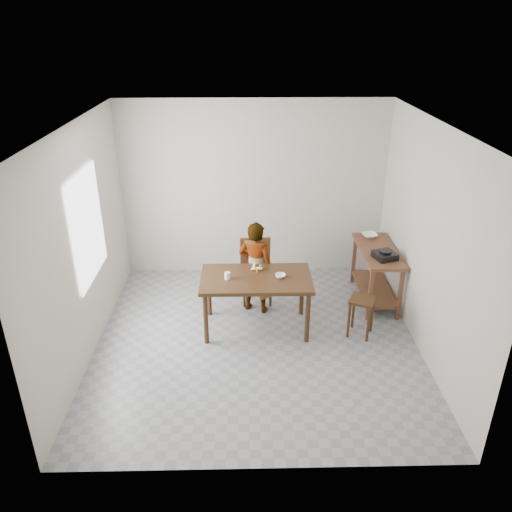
{
  "coord_description": "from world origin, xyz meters",
  "views": [
    {
      "loc": [
        -0.13,
        -5.26,
        3.69
      ],
      "look_at": [
        0.0,
        0.4,
        1.0
      ],
      "focal_mm": 35.0,
      "sensor_mm": 36.0,
      "label": 1
    }
  ],
  "objects_px": {
    "prep_counter": "(376,275)",
    "child": "(256,268)",
    "dining_table": "(256,303)",
    "stool": "(361,317)",
    "dining_chair": "(256,272)"
  },
  "relations": [
    {
      "from": "dining_table",
      "to": "dining_chair",
      "type": "xyz_separation_m",
      "value": [
        0.02,
        0.72,
        0.07
      ]
    },
    {
      "from": "prep_counter",
      "to": "dining_chair",
      "type": "relative_size",
      "value": 1.34
    },
    {
      "from": "prep_counter",
      "to": "child",
      "type": "bearing_deg",
      "value": -171.93
    },
    {
      "from": "dining_chair",
      "to": "stool",
      "type": "xyz_separation_m",
      "value": [
        1.31,
        -0.9,
        -0.18
      ]
    },
    {
      "from": "stool",
      "to": "child",
      "type": "bearing_deg",
      "value": 154.31
    },
    {
      "from": "dining_table",
      "to": "prep_counter",
      "type": "height_order",
      "value": "prep_counter"
    },
    {
      "from": "prep_counter",
      "to": "dining_chair",
      "type": "distance_m",
      "value": 1.7
    },
    {
      "from": "stool",
      "to": "dining_table",
      "type": "bearing_deg",
      "value": 172.18
    },
    {
      "from": "stool",
      "to": "dining_chair",
      "type": "bearing_deg",
      "value": 145.59
    },
    {
      "from": "child",
      "to": "dining_chair",
      "type": "bearing_deg",
      "value": -73.34
    },
    {
      "from": "child",
      "to": "prep_counter",
      "type": "bearing_deg",
      "value": -151.69
    },
    {
      "from": "child",
      "to": "stool",
      "type": "height_order",
      "value": "child"
    },
    {
      "from": "child",
      "to": "stool",
      "type": "xyz_separation_m",
      "value": [
        1.33,
        -0.64,
        -0.39
      ]
    },
    {
      "from": "dining_chair",
      "to": "stool",
      "type": "height_order",
      "value": "dining_chair"
    },
    {
      "from": "prep_counter",
      "to": "child",
      "type": "distance_m",
      "value": 1.75
    }
  ]
}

